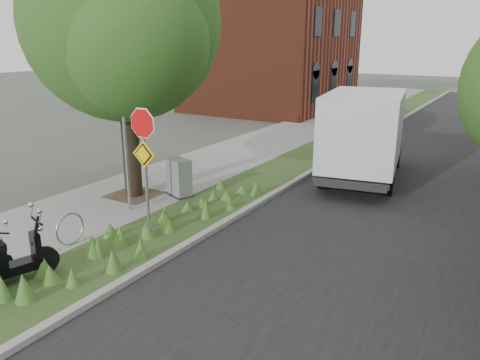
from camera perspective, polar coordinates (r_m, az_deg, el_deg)
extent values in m
plane|color=#4C5147|center=(10.16, -7.22, -10.50)|extent=(120.00, 120.00, 0.00)
cube|color=gray|center=(20.23, 0.95, 3.70)|extent=(3.50, 60.00, 0.12)
cube|color=#28441D|center=(19.02, 8.11, 2.69)|extent=(2.00, 60.00, 0.12)
cube|color=#9E9991|center=(18.66, 10.93, 2.30)|extent=(0.20, 60.00, 0.13)
cube|color=black|center=(17.82, 21.47, 0.52)|extent=(7.00, 60.00, 0.01)
cylinder|color=black|center=(13.99, -13.35, 6.97)|extent=(0.52, 0.52, 4.48)
sphere|color=#244C19|center=(13.82, -14.14, 18.15)|extent=(5.40, 5.40, 5.40)
sphere|color=#244C19|center=(15.24, -15.07, 15.37)|extent=(4.05, 4.05, 4.05)
sphere|color=#244C19|center=(12.57, -12.60, 15.96)|extent=(3.78, 3.78, 3.78)
cube|color=#473828|center=(14.53, -12.76, -1.74)|extent=(1.40, 1.40, 0.01)
cylinder|color=#A5A8AD|center=(12.79, -13.83, 4.95)|extent=(0.08, 0.08, 4.00)
torus|color=#A5A8AD|center=(11.36, -20.02, -5.63)|extent=(0.05, 0.77, 0.77)
cube|color=#A5A8AD|center=(11.30, -21.25, -7.87)|extent=(0.06, 0.06, 0.04)
cube|color=#A5A8AD|center=(11.70, -18.48, -6.73)|extent=(0.06, 0.06, 0.04)
cylinder|color=#A5A8AD|center=(10.85, -11.36, 0.30)|extent=(0.07, 0.07, 3.00)
cylinder|color=red|center=(10.55, -11.86, 6.79)|extent=(0.86, 0.03, 0.86)
cylinder|color=white|center=(10.56, -11.80, 6.80)|extent=(0.94, 0.02, 0.94)
cube|color=yellow|center=(10.69, -11.64, 3.09)|extent=(0.64, 0.03, 0.64)
cube|color=maroon|center=(32.76, 3.85, 15.63)|extent=(9.00, 10.00, 8.00)
cylinder|color=black|center=(10.44, -26.77, -9.38)|extent=(0.31, 0.46, 0.46)
cylinder|color=black|center=(10.30, -22.65, -8.96)|extent=(0.27, 0.55, 0.54)
cube|color=black|center=(10.12, -26.39, -9.77)|extent=(0.68, 1.25, 0.19)
cube|color=#262628|center=(16.60, 14.64, 1.93)|extent=(3.05, 5.85, 0.19)
cube|color=#B7BABC|center=(18.51, 15.68, 6.18)|extent=(2.38, 1.83, 1.68)
cube|color=silver|center=(15.76, 14.73, 6.05)|extent=(2.98, 4.34, 2.31)
cube|color=#262628|center=(14.25, -7.33, -1.75)|extent=(0.98, 0.82, 0.04)
cube|color=slate|center=(14.09, -7.41, 0.33)|extent=(0.86, 0.70, 1.12)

